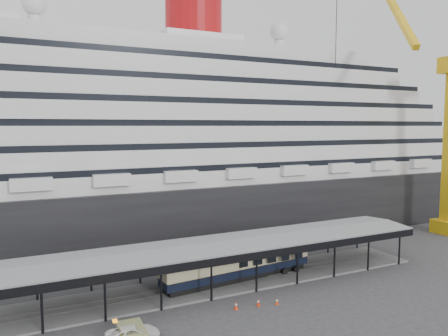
{
  "coord_description": "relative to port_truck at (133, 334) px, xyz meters",
  "views": [
    {
      "loc": [
        -22.32,
        -41.6,
        19.31
      ],
      "look_at": [
        2.17,
        8.0,
        13.96
      ],
      "focal_mm": 35.0,
      "sensor_mm": 36.0,
      "label": 1
    }
  ],
  "objects": [
    {
      "name": "ground",
      "position": [
        13.03,
        4.23,
        -0.67
      ],
      "size": [
        200.0,
        200.0,
        0.0
      ],
      "primitive_type": "plane",
      "color": "#343436",
      "rests_on": "ground"
    },
    {
      "name": "cruise_ship",
      "position": [
        13.08,
        36.23,
        17.68
      ],
      "size": [
        130.0,
        30.0,
        43.9
      ],
      "color": "black",
      "rests_on": "ground"
    },
    {
      "name": "platform_canopy",
      "position": [
        13.03,
        9.23,
        1.69
      ],
      "size": [
        56.0,
        9.18,
        5.3
      ],
      "color": "slate",
      "rests_on": "ground"
    },
    {
      "name": "crane_yellow",
      "position": [
        60.09,
        14.77,
        19.28
      ],
      "size": [
        23.83,
        18.78,
        47.6
      ],
      "color": "yellow",
      "rests_on": "ground"
    },
    {
      "name": "port_truck",
      "position": [
        0.0,
        0.0,
        0.0
      ],
      "size": [
        4.97,
        2.51,
        1.35
      ],
      "primitive_type": "imported",
      "rotation": [
        0.0,
        0.0,
        1.51
      ],
      "color": "white",
      "rests_on": "ground"
    },
    {
      "name": "pullman_carriage",
      "position": [
        15.71,
        9.23,
        1.79
      ],
      "size": [
        20.62,
        4.5,
        20.09
      ],
      "rotation": [
        0.0,
        0.0,
        0.09
      ],
      "color": "black",
      "rests_on": "ground"
    },
    {
      "name": "traffic_cone_left",
      "position": [
        11.51,
        1.91,
        -0.26
      ],
      "size": [
        0.54,
        0.54,
        0.83
      ],
      "rotation": [
        0.0,
        0.0,
        0.32
      ],
      "color": "#F8360D",
      "rests_on": "ground"
    },
    {
      "name": "traffic_cone_mid",
      "position": [
        14.07,
        1.61,
        -0.28
      ],
      "size": [
        0.53,
        0.53,
        0.8
      ],
      "rotation": [
        0.0,
        0.0,
        0.35
      ],
      "color": "red",
      "rests_on": "ground"
    },
    {
      "name": "traffic_cone_right",
      "position": [
        16.08,
        1.05,
        -0.31
      ],
      "size": [
        0.46,
        0.46,
        0.72
      ],
      "rotation": [
        0.0,
        0.0,
        -0.29
      ],
      "color": "#F4460D",
      "rests_on": "ground"
    }
  ]
}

